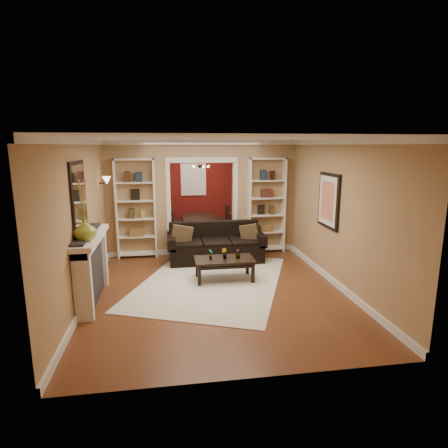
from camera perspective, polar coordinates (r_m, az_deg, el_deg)
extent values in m
plane|color=brown|center=(8.16, -2.42, -6.59)|extent=(8.00, 8.00, 0.00)
plane|color=white|center=(7.74, -2.60, 12.73)|extent=(8.00, 8.00, 0.00)
plane|color=tan|center=(11.79, -4.69, 5.83)|extent=(8.00, 0.00, 8.00)
plane|color=tan|center=(3.99, 3.97, -6.19)|extent=(8.00, 0.00, 8.00)
plane|color=tan|center=(7.91, -18.93, 2.26)|extent=(0.00, 8.00, 8.00)
plane|color=tan|center=(8.39, 12.98, 3.11)|extent=(0.00, 8.00, 8.00)
cube|color=tan|center=(9.02, -3.36, 3.99)|extent=(4.50, 0.15, 2.70)
cube|color=maroon|center=(11.76, -4.68, 5.67)|extent=(4.44, 0.04, 2.64)
cube|color=#8CA5CC|center=(11.70, -4.68, 6.77)|extent=(0.78, 0.03, 0.98)
cube|color=silver|center=(7.34, -1.96, -8.68)|extent=(3.65, 4.21, 0.01)
cube|color=black|center=(8.49, -1.25, -2.84)|extent=(2.18, 0.94, 0.85)
cube|color=brown|center=(8.36, -6.51, -1.62)|extent=(0.47, 0.20, 0.45)
cube|color=brown|center=(8.56, 3.90, -1.43)|extent=(0.42, 0.26, 0.40)
cube|color=black|center=(7.35, 0.05, -6.91)|extent=(1.15, 0.62, 0.43)
imported|color=#336626|center=(7.22, -2.05, -4.59)|extent=(0.12, 0.13, 0.21)
imported|color=#336626|center=(7.25, 0.06, -4.53)|extent=(0.14, 0.14, 0.20)
imported|color=#336626|center=(7.30, 2.14, -4.50)|extent=(0.12, 0.12, 0.18)
cube|color=white|center=(8.87, -13.26, 2.25)|extent=(0.90, 0.30, 2.30)
cube|color=white|center=(9.16, 6.47, 2.80)|extent=(0.90, 0.30, 2.30)
cube|color=white|center=(6.63, -19.30, -6.42)|extent=(0.32, 1.70, 1.16)
imported|color=#96A234|center=(6.05, -20.46, -0.77)|extent=(0.39, 0.39, 0.36)
cube|color=silver|center=(6.39, -21.29, 4.02)|extent=(0.03, 0.95, 1.10)
cube|color=#FFE0A5|center=(8.38, -17.84, 6.15)|extent=(0.18, 0.18, 0.22)
cube|color=black|center=(7.43, 15.60, 3.44)|extent=(0.04, 0.85, 1.05)
imported|color=black|center=(10.56, -3.53, -0.64)|extent=(1.70, 0.95, 0.60)
cube|color=black|center=(10.20, -6.46, -0.22)|extent=(0.55, 0.55, 0.92)
cube|color=black|center=(10.31, -0.34, -0.37)|extent=(0.46, 0.46, 0.79)
cube|color=black|center=(10.78, -6.61, 0.51)|extent=(0.52, 0.52, 0.95)
cube|color=black|center=(10.88, -0.81, 0.62)|extent=(0.56, 0.56, 0.92)
cube|color=#341E17|center=(10.44, -4.22, 8.75)|extent=(0.50, 0.50, 0.30)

